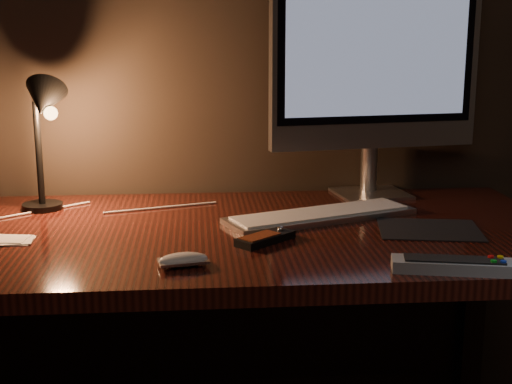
{
  "coord_description": "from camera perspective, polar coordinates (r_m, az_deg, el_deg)",
  "views": [
    {
      "loc": [
        -0.04,
        0.3,
        1.19
      ],
      "look_at": [
        0.08,
        1.73,
        0.86
      ],
      "focal_mm": 50.0,
      "sensor_mm": 36.0,
      "label": 1
    }
  ],
  "objects": [
    {
      "name": "media_remote",
      "position": [
        1.51,
        0.75,
        -3.7
      ],
      "size": [
        0.14,
        0.13,
        0.03
      ],
      "rotation": [
        0.0,
        0.0,
        0.71
      ],
      "color": "black",
      "rests_on": "desk"
    },
    {
      "name": "mouse",
      "position": [
        1.37,
        -5.84,
        -5.55
      ],
      "size": [
        0.1,
        0.07,
        0.02
      ],
      "primitive_type": "ellipsoid",
      "rotation": [
        0.0,
        0.0,
        0.19
      ],
      "color": "white",
      "rests_on": "desk"
    },
    {
      "name": "tv_remote",
      "position": [
        1.38,
        15.54,
        -5.65
      ],
      "size": [
        0.23,
        0.1,
        0.03
      ],
      "rotation": [
        0.0,
        0.0,
        -0.21
      ],
      "color": "#95989A",
      "rests_on": "desk"
    },
    {
      "name": "desk_lamp",
      "position": [
        1.8,
        -16.64,
        5.56
      ],
      "size": [
        0.15,
        0.17,
        0.34
      ],
      "rotation": [
        0.0,
        0.0,
        0.38
      ],
      "color": "black",
      "rests_on": "desk"
    },
    {
      "name": "keyboard",
      "position": [
        1.71,
        5.2,
        -1.84
      ],
      "size": [
        0.49,
        0.29,
        0.02
      ],
      "primitive_type": "cube",
      "rotation": [
        0.0,
        0.0,
        0.37
      ],
      "color": "silver",
      "rests_on": "desk"
    },
    {
      "name": "desk",
      "position": [
        1.72,
        -3.33,
        -6.49
      ],
      "size": [
        1.6,
        0.75,
        0.75
      ],
      "color": "#3E140E",
      "rests_on": "ground"
    },
    {
      "name": "cable",
      "position": [
        1.81,
        -12.58,
        -1.49
      ],
      "size": [
        0.55,
        0.26,
        0.01
      ],
      "primitive_type": "cylinder",
      "rotation": [
        0.0,
        1.57,
        0.44
      ],
      "color": "white",
      "rests_on": "desk"
    },
    {
      "name": "monitor",
      "position": [
        1.92,
        9.59,
        10.13
      ],
      "size": [
        0.57,
        0.19,
        0.6
      ],
      "rotation": [
        0.0,
        0.0,
        0.16
      ],
      "color": "silver",
      "rests_on": "desk"
    },
    {
      "name": "papers",
      "position": [
        1.61,
        -19.3,
        -3.67
      ],
      "size": [
        0.11,
        0.08,
        0.01
      ],
      "primitive_type": "cube",
      "rotation": [
        0.0,
        0.0,
        -0.05
      ],
      "color": "white",
      "rests_on": "desk"
    },
    {
      "name": "mousepad",
      "position": [
        1.66,
        13.7,
        -2.93
      ],
      "size": [
        0.25,
        0.22,
        0.0
      ],
      "primitive_type": "cube",
      "rotation": [
        0.0,
        0.0,
        -0.18
      ],
      "color": "black",
      "rests_on": "desk"
    }
  ]
}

